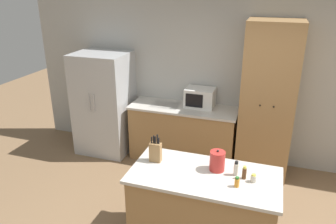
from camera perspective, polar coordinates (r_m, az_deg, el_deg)
name	(u,v)px	position (r m, az deg, el deg)	size (l,w,h in m)	color
wall_back	(244,83)	(5.19, 13.07, 4.98)	(7.20, 0.06, 2.60)	#B2B2AD
refrigerator	(104,103)	(5.61, -11.04, 1.53)	(0.87, 0.77, 1.70)	#B7BABC
back_counter	(183,133)	(5.34, 2.63, -3.68)	(1.71, 0.62, 0.91)	#9E7547
pantry_cabinet	(267,102)	(4.91, 16.93, 1.69)	(0.74, 0.63, 2.29)	#9E7547
kitchen_island	(203,211)	(3.67, 6.05, -16.81)	(1.52, 0.77, 0.93)	#9E7547
microwave	(200,98)	(5.15, 5.59, 2.52)	(0.45, 0.34, 0.30)	white
knife_block	(155,152)	(3.55, -2.20, -6.90)	(0.13, 0.07, 0.31)	#9E7547
spice_bottle_tall_dark	(236,169)	(3.40, 11.76, -9.63)	(0.05, 0.05, 0.16)	beige
spice_bottle_short_red	(253,178)	(3.34, 14.67, -11.11)	(0.06, 0.06, 0.09)	beige
spice_bottle_amber_oil	(237,182)	(3.23, 11.92, -11.87)	(0.05, 0.05, 0.11)	orange
spice_bottle_green_herb	(244,173)	(3.36, 13.15, -10.27)	(0.04, 0.04, 0.14)	#563319
kettle	(217,161)	(3.43, 8.58, -8.42)	(0.16, 0.16, 0.23)	#B72D28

